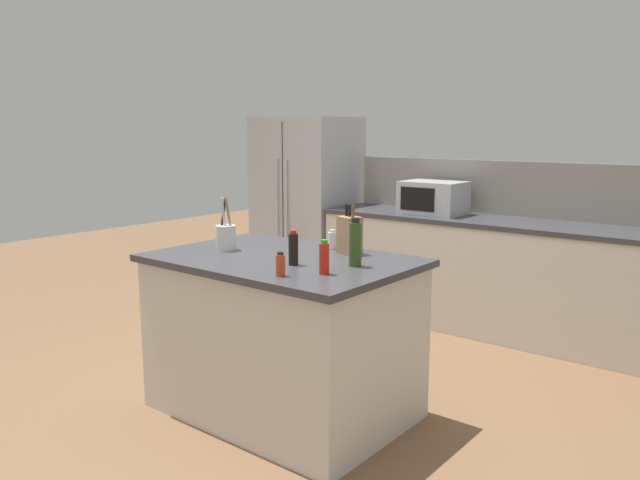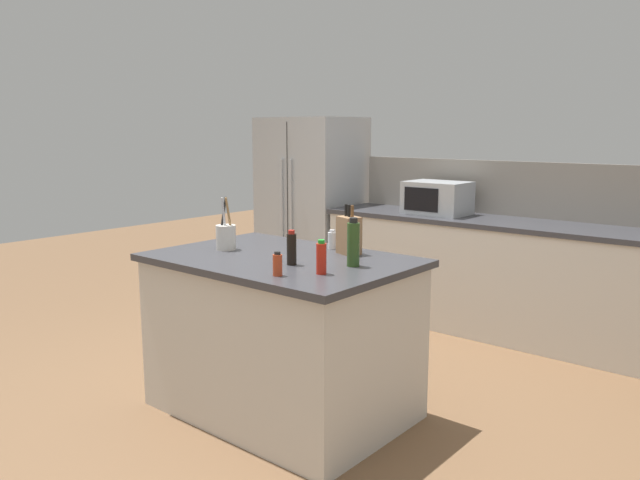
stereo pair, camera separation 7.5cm
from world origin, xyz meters
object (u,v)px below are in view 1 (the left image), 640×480
(microwave, at_px, (433,198))
(knife_block, at_px, (349,235))
(soy_sauce_bottle, at_px, (293,249))
(spice_jar_paprika, at_px, (280,265))
(olive_oil_bottle, at_px, (355,243))
(utensil_crock, at_px, (226,237))
(salt_shaker, at_px, (332,240))
(refrigerator, at_px, (307,206))
(hot_sauce_bottle, at_px, (324,258))

(microwave, xyz_separation_m, knife_block, (0.47, -1.88, -0.03))
(soy_sauce_bottle, bearing_deg, spice_jar_paprika, -63.08)
(spice_jar_paprika, height_order, olive_oil_bottle, olive_oil_bottle)
(utensil_crock, relative_size, olive_oil_bottle, 1.23)
(knife_block, distance_m, soy_sauce_bottle, 0.44)
(microwave, height_order, knife_block, knife_block)
(salt_shaker, bearing_deg, olive_oil_bottle, -38.58)
(refrigerator, relative_size, knife_block, 6.14)
(olive_oil_bottle, xyz_separation_m, hot_sauce_bottle, (-0.01, -0.25, -0.04))
(utensil_crock, height_order, soy_sauce_bottle, utensil_crock)
(microwave, xyz_separation_m, soy_sauce_bottle, (0.42, -2.32, -0.05))
(microwave, bearing_deg, knife_block, -75.85)
(soy_sauce_bottle, height_order, olive_oil_bottle, olive_oil_bottle)
(utensil_crock, relative_size, spice_jar_paprika, 2.61)
(olive_oil_bottle, distance_m, salt_shaker, 0.51)
(knife_block, xyz_separation_m, salt_shaker, (-0.17, 0.06, -0.06))
(knife_block, distance_m, utensil_crock, 0.75)
(olive_oil_bottle, relative_size, hot_sauce_bottle, 1.49)
(knife_block, bearing_deg, microwave, 122.97)
(soy_sauce_bottle, bearing_deg, olive_oil_bottle, 33.98)
(microwave, relative_size, salt_shaker, 4.45)
(utensil_crock, bearing_deg, hot_sauce_bottle, -8.60)
(microwave, bearing_deg, olive_oil_bottle, -71.93)
(knife_block, relative_size, hot_sauce_bottle, 1.65)
(microwave, relative_size, spice_jar_paprika, 4.24)
(olive_oil_bottle, bearing_deg, utensil_crock, -172.22)
(hot_sauce_bottle, bearing_deg, soy_sauce_bottle, 166.18)
(refrigerator, relative_size, spice_jar_paprika, 14.51)
(refrigerator, distance_m, microwave, 1.48)
(spice_jar_paprika, height_order, soy_sauce_bottle, soy_sauce_bottle)
(refrigerator, relative_size, hot_sauce_bottle, 10.14)
(utensil_crock, xyz_separation_m, soy_sauce_bottle, (0.60, -0.07, 0.01))
(soy_sauce_bottle, bearing_deg, salt_shaker, 103.48)
(refrigerator, bearing_deg, olive_oil_bottle, -45.25)
(soy_sauce_bottle, relative_size, olive_oil_bottle, 0.73)
(spice_jar_paprika, xyz_separation_m, soy_sauce_bottle, (-0.12, 0.23, 0.03))
(olive_oil_bottle, bearing_deg, refrigerator, 134.75)
(microwave, distance_m, olive_oil_bottle, 2.24)
(spice_jar_paprika, bearing_deg, soy_sauce_bottle, 116.92)
(refrigerator, xyz_separation_m, salt_shaker, (1.77, -1.87, 0.10))
(microwave, distance_m, soy_sauce_bottle, 2.36)
(refrigerator, height_order, utensil_crock, refrigerator)
(refrigerator, xyz_separation_m, olive_oil_bottle, (2.17, -2.18, 0.17))
(refrigerator, distance_m, salt_shaker, 2.58)
(soy_sauce_bottle, xyz_separation_m, hot_sauce_bottle, (0.26, -0.06, -0.01))
(utensil_crock, bearing_deg, spice_jar_paprika, -22.69)
(soy_sauce_bottle, bearing_deg, microwave, 100.28)
(olive_oil_bottle, relative_size, salt_shaker, 2.24)
(soy_sauce_bottle, bearing_deg, utensil_crock, 173.73)
(refrigerator, height_order, microwave, refrigerator)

